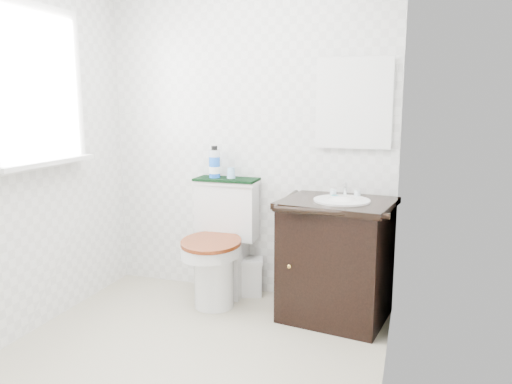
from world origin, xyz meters
The scene contains 13 objects.
floor centered at (0.00, 0.00, 0.00)m, with size 2.40×2.40×0.00m, color #AEA78C.
wall_back centered at (0.00, 1.20, 1.20)m, with size 2.40×2.40×0.00m, color white.
wall_left centered at (-1.10, 0.00, 1.20)m, with size 2.40×2.40×0.00m, color white.
wall_right centered at (1.10, 0.00, 1.20)m, with size 2.40×2.40×0.00m, color white.
window centered at (-1.07, 0.25, 1.55)m, with size 0.02×0.70×0.90m, color white.
mirror centered at (0.78, 1.18, 1.45)m, with size 0.50×0.02×0.60m, color silver.
toilet centered at (-0.13, 0.96, 0.38)m, with size 0.52×0.69×0.88m.
vanity centered at (0.73, 0.90, 0.43)m, with size 0.79×0.71×0.92m.
trash_bin centered at (0.05, 1.10, 0.15)m, with size 0.24×0.21×0.29m.
towel centered at (-0.13, 1.09, 0.89)m, with size 0.47×0.22×0.02m, color black.
mouthwash_bottle centered at (-0.23, 1.09, 1.01)m, with size 0.08×0.08×0.24m.
cup centered at (-0.10, 1.10, 0.94)m, with size 0.06×0.06×0.08m, color #8DBFE7.
soap_bar centered at (0.69, 1.00, 0.83)m, with size 0.07×0.04×0.02m, color #176971.
Camera 1 is at (1.20, -2.34, 1.46)m, focal length 35.00 mm.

